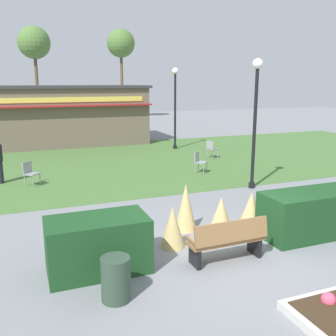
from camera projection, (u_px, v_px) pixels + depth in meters
name	position (u px, v px, depth m)	size (l,w,h in m)	color
ground_plane	(230.00, 256.00, 8.35)	(80.00, 80.00, 0.00)	slate
lawn_patch	(115.00, 162.00, 18.04)	(36.00, 12.00, 0.01)	#446B33
park_bench	(228.00, 240.00, 7.98)	(1.71, 0.55, 0.95)	olive
hedge_left	(98.00, 245.00, 7.58)	(1.99, 1.10, 1.11)	#19421E
hedge_right	(311.00, 214.00, 9.35)	(2.51, 1.10, 1.12)	#19421E
ornamental_grass_behind_left	(173.00, 227.00, 8.69)	(0.58, 0.58, 0.98)	tan
ornamental_grass_behind_right	(251.00, 210.00, 9.88)	(0.70, 0.70, 0.95)	tan
ornamental_grass_behind_center	(186.00, 207.00, 9.68)	(0.57, 0.57, 1.23)	tan
ornamental_grass_behind_far	(221.00, 218.00, 9.15)	(0.73, 0.73, 1.05)	tan
lamppost_mid	(255.00, 109.00, 13.08)	(0.36, 0.36, 4.51)	black
lamppost_far	(175.00, 99.00, 21.16)	(0.36, 0.36, 4.51)	black
trash_bin	(116.00, 279.00, 6.58)	(0.52, 0.52, 0.79)	#2D4233
food_kiosk	(69.00, 115.00, 23.30)	(9.27, 4.75, 3.54)	#6B5B4C
cafe_chair_west	(199.00, 160.00, 15.90)	(0.62, 0.62, 0.89)	gray
cafe_chair_east	(211.00, 148.00, 18.94)	(0.57, 0.57, 0.89)	gray
cafe_chair_center	(30.00, 172.00, 13.90)	(0.62, 0.62, 0.89)	gray
parked_car_west_slot	(32.00, 122.00, 29.96)	(4.35, 2.36, 1.20)	#B7BABF
tree_left_bg	(34.00, 44.00, 33.03)	(2.80, 2.80, 8.49)	brown
tree_center_bg	(121.00, 44.00, 38.02)	(2.80, 2.80, 8.94)	brown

